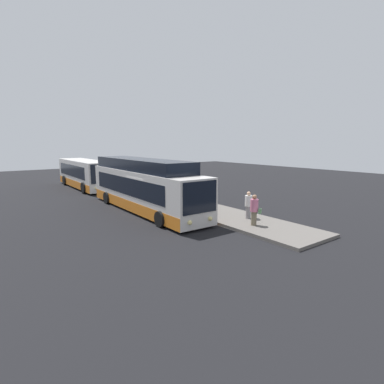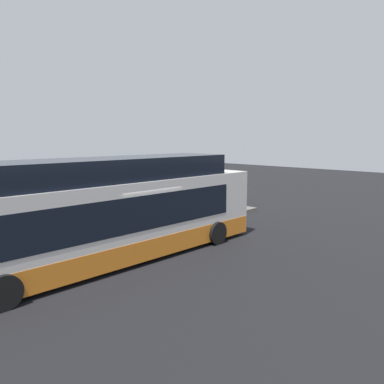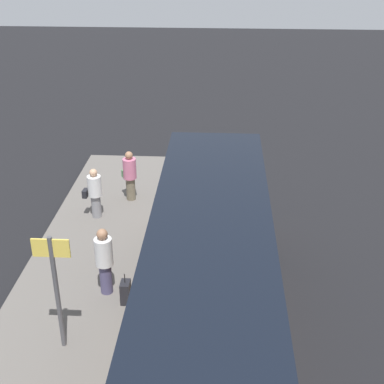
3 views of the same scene
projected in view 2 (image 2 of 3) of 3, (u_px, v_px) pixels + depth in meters
ground at (134, 255)px, 13.41m from camera, size 80.00×80.00×0.00m
platform at (86, 236)px, 15.68m from camera, size 20.00×3.40×0.17m
bus_lead at (105, 217)px, 12.42m from camera, size 12.45×2.74×3.52m
passenger_boarding at (122, 210)px, 16.02m from camera, size 0.51×0.51×1.79m
passenger_waiting at (199, 197)px, 19.71m from camera, size 0.69×0.62×1.69m
passenger_with_bags at (170, 199)px, 19.45m from camera, size 0.45×0.61×1.61m
suitcase at (123, 228)px, 15.49m from camera, size 0.34×0.22×0.81m
sign_post at (74, 196)px, 14.95m from camera, size 0.10×0.76×2.72m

